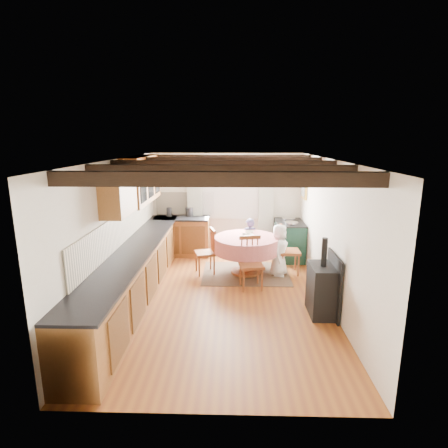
{
  "coord_description": "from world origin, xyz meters",
  "views": [
    {
      "loc": [
        0.19,
        -5.88,
        2.74
      ],
      "look_at": [
        0.0,
        0.8,
        1.15
      ],
      "focal_mm": 29.03,
      "sensor_mm": 36.0,
      "label": 1
    }
  ],
  "objects_px": {
    "aga_range": "(289,240)",
    "chair_left": "(205,251)",
    "chair_right": "(289,250)",
    "dining_table": "(246,256)",
    "cup": "(244,236)",
    "chair_near": "(251,263)",
    "child_far": "(249,241)",
    "cast_iron_stove": "(323,277)",
    "child_right": "(279,250)"
  },
  "relations": [
    {
      "from": "cast_iron_stove",
      "to": "chair_left",
      "type": "bearing_deg",
      "value": 138.81
    },
    {
      "from": "chair_near",
      "to": "aga_range",
      "type": "distance_m",
      "value": 2.01
    },
    {
      "from": "chair_near",
      "to": "aga_range",
      "type": "height_order",
      "value": "chair_near"
    },
    {
      "from": "chair_right",
      "to": "cup",
      "type": "height_order",
      "value": "chair_right"
    },
    {
      "from": "chair_left",
      "to": "chair_near",
      "type": "bearing_deg",
      "value": 34.12
    },
    {
      "from": "dining_table",
      "to": "cup",
      "type": "xyz_separation_m",
      "value": [
        -0.04,
        -0.07,
        0.44
      ]
    },
    {
      "from": "cast_iron_stove",
      "to": "cup",
      "type": "relative_size",
      "value": 13.75
    },
    {
      "from": "chair_near",
      "to": "child_far",
      "type": "height_order",
      "value": "child_far"
    },
    {
      "from": "child_far",
      "to": "chair_left",
      "type": "bearing_deg",
      "value": 21.63
    },
    {
      "from": "child_far",
      "to": "chair_right",
      "type": "bearing_deg",
      "value": 129.74
    },
    {
      "from": "aga_range",
      "to": "cup",
      "type": "bearing_deg",
      "value": -134.44
    },
    {
      "from": "child_right",
      "to": "cup",
      "type": "relative_size",
      "value": 11.69
    },
    {
      "from": "chair_left",
      "to": "cup",
      "type": "distance_m",
      "value": 0.88
    },
    {
      "from": "chair_right",
      "to": "aga_range",
      "type": "distance_m",
      "value": 0.97
    },
    {
      "from": "chair_near",
      "to": "chair_right",
      "type": "height_order",
      "value": "chair_right"
    },
    {
      "from": "chair_left",
      "to": "cast_iron_stove",
      "type": "height_order",
      "value": "cast_iron_stove"
    },
    {
      "from": "chair_near",
      "to": "aga_range",
      "type": "bearing_deg",
      "value": 51.89
    },
    {
      "from": "chair_near",
      "to": "cast_iron_stove",
      "type": "xyz_separation_m",
      "value": [
        1.07,
        -0.98,
        0.14
      ]
    },
    {
      "from": "chair_near",
      "to": "child_right",
      "type": "height_order",
      "value": "child_right"
    },
    {
      "from": "cast_iron_stove",
      "to": "child_right",
      "type": "bearing_deg",
      "value": 105.89
    },
    {
      "from": "dining_table",
      "to": "cast_iron_stove",
      "type": "relative_size",
      "value": 1.04
    },
    {
      "from": "dining_table",
      "to": "chair_near",
      "type": "distance_m",
      "value": 0.76
    },
    {
      "from": "chair_left",
      "to": "child_far",
      "type": "distance_m",
      "value": 1.14
    },
    {
      "from": "chair_near",
      "to": "aga_range",
      "type": "xyz_separation_m",
      "value": [
        0.96,
        1.77,
        -0.04
      ]
    },
    {
      "from": "aga_range",
      "to": "cup",
      "type": "xyz_separation_m",
      "value": [
        -1.07,
        -1.09,
        0.38
      ]
    },
    {
      "from": "dining_table",
      "to": "aga_range",
      "type": "height_order",
      "value": "aga_range"
    },
    {
      "from": "aga_range",
      "to": "child_far",
      "type": "height_order",
      "value": "child_far"
    },
    {
      "from": "chair_right",
      "to": "child_far",
      "type": "bearing_deg",
      "value": 52.29
    },
    {
      "from": "aga_range",
      "to": "child_far",
      "type": "relative_size",
      "value": 0.94
    },
    {
      "from": "aga_range",
      "to": "chair_left",
      "type": "bearing_deg",
      "value": -151.68
    },
    {
      "from": "chair_right",
      "to": "dining_table",
      "type": "bearing_deg",
      "value": 93.36
    },
    {
      "from": "cast_iron_stove",
      "to": "cup",
      "type": "height_order",
      "value": "cast_iron_stove"
    },
    {
      "from": "dining_table",
      "to": "cast_iron_stove",
      "type": "bearing_deg",
      "value": -56.65
    },
    {
      "from": "child_far",
      "to": "cup",
      "type": "bearing_deg",
      "value": 66.5
    },
    {
      "from": "chair_left",
      "to": "cup",
      "type": "bearing_deg",
      "value": 68.0
    },
    {
      "from": "chair_near",
      "to": "child_far",
      "type": "relative_size",
      "value": 0.95
    },
    {
      "from": "chair_left",
      "to": "aga_range",
      "type": "bearing_deg",
      "value": 102.03
    },
    {
      "from": "chair_left",
      "to": "child_right",
      "type": "distance_m",
      "value": 1.51
    },
    {
      "from": "cast_iron_stove",
      "to": "cup",
      "type": "bearing_deg",
      "value": 125.46
    },
    {
      "from": "aga_range",
      "to": "chair_near",
      "type": "bearing_deg",
      "value": -118.39
    },
    {
      "from": "chair_right",
      "to": "aga_range",
      "type": "bearing_deg",
      "value": -8.91
    },
    {
      "from": "child_far",
      "to": "aga_range",
      "type": "bearing_deg",
      "value": -172.48
    },
    {
      "from": "cup",
      "to": "dining_table",
      "type": "bearing_deg",
      "value": 57.42
    },
    {
      "from": "dining_table",
      "to": "aga_range",
      "type": "xyz_separation_m",
      "value": [
        1.03,
        1.02,
        0.05
      ]
    },
    {
      "from": "aga_range",
      "to": "child_right",
      "type": "distance_m",
      "value": 1.14
    },
    {
      "from": "chair_left",
      "to": "dining_table",
      "type": "bearing_deg",
      "value": 72.96
    },
    {
      "from": "chair_left",
      "to": "child_far",
      "type": "xyz_separation_m",
      "value": [
        0.94,
        0.65,
        0.04
      ]
    },
    {
      "from": "chair_near",
      "to": "chair_left",
      "type": "bearing_deg",
      "value": 130.69
    },
    {
      "from": "chair_left",
      "to": "child_far",
      "type": "height_order",
      "value": "child_far"
    },
    {
      "from": "child_far",
      "to": "cup",
      "type": "height_order",
      "value": "child_far"
    }
  ]
}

